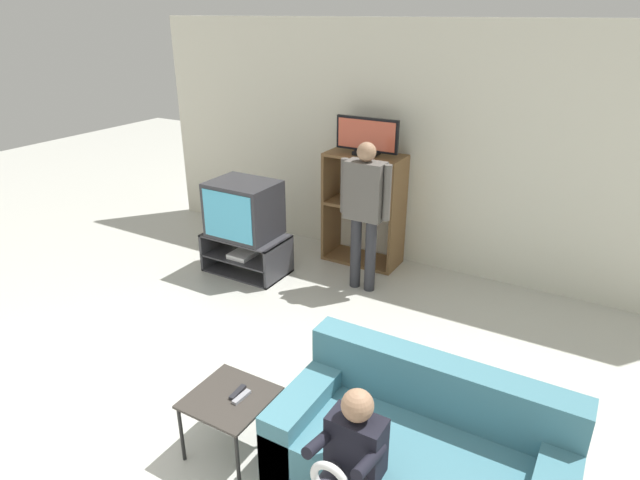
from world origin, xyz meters
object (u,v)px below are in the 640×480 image
object	(u,v)px
media_shelf	(363,208)
tv_stand	(246,254)
television_main	(244,209)
person_standing_adult	(365,204)
couch	(419,455)
person_seated_child	(348,460)
remote_control_black	(238,392)
television_flat	(367,137)
remote_control_white	(242,397)
snack_table	(230,403)

from	to	relation	value
media_shelf	tv_stand	bearing A→B (deg)	-137.65
television_main	person_standing_adult	xyz separation A→B (m)	(1.28, 0.27, 0.20)
couch	person_seated_child	bearing A→B (deg)	-114.60
couch	person_standing_adult	world-z (taller)	person_standing_adult
tv_stand	couch	xyz separation A→B (m)	(2.68, -1.84, 0.06)
tv_stand	remote_control_black	distance (m)	2.62
remote_control_black	person_standing_adult	distance (m)	2.46
television_flat	person_standing_adult	bearing A→B (deg)	-64.56
tv_stand	remote_control_white	distance (m)	2.67
couch	person_standing_adult	distance (m)	2.64
television_main	media_shelf	bearing A→B (deg)	41.24
tv_stand	remote_control_white	world-z (taller)	remote_control_white
person_standing_adult	snack_table	bearing A→B (deg)	-83.81
remote_control_white	snack_table	bearing A→B (deg)	-157.66
media_shelf	remote_control_white	bearing A→B (deg)	-78.14
media_shelf	remote_control_white	world-z (taller)	media_shelf
remote_control_white	couch	xyz separation A→B (m)	(1.07, 0.28, -0.18)
remote_control_black	remote_control_white	xyz separation A→B (m)	(0.05, -0.02, 0.00)
person_seated_child	remote_control_black	bearing A→B (deg)	166.09
remote_control_black	remote_control_white	size ratio (longest dim) A/B	1.00
remote_control_black	couch	distance (m)	1.16
television_flat	television_main	bearing A→B (deg)	-140.09
snack_table	couch	xyz separation A→B (m)	(1.15, 0.31, -0.12)
tv_stand	remote_control_white	bearing A→B (deg)	-52.88
remote_control_black	couch	xyz separation A→B (m)	(1.12, 0.26, -0.18)
television_flat	person_standing_adult	distance (m)	0.81
media_shelf	television_main	bearing A→B (deg)	-138.76
remote_control_black	person_standing_adult	bearing A→B (deg)	92.96
tv_stand	remote_control_black	bearing A→B (deg)	-53.42
television_main	television_flat	size ratio (longest dim) A/B	0.99
media_shelf	television_flat	bearing A→B (deg)	-46.18
tv_stand	person_standing_adult	size ratio (longest dim) A/B	0.58
television_main	couch	bearing A→B (deg)	-34.59
media_shelf	person_standing_adult	size ratio (longest dim) A/B	0.82
tv_stand	media_shelf	distance (m)	1.39
person_standing_adult	person_seated_child	world-z (taller)	person_standing_adult
television_main	couch	size ratio (longest dim) A/B	0.42
snack_table	remote_control_black	xyz separation A→B (m)	(0.03, 0.05, 0.06)
tv_stand	television_flat	distance (m)	1.80
remote_control_black	snack_table	bearing A→B (deg)	-121.85
tv_stand	television_flat	bearing A→B (deg)	41.02
remote_control_black	remote_control_white	distance (m)	0.05
television_main	remote_control_white	xyz separation A→B (m)	(1.62, -2.14, -0.28)
tv_stand	snack_table	world-z (taller)	snack_table
media_shelf	snack_table	distance (m)	3.10
remote_control_white	television_flat	bearing A→B (deg)	104.69
media_shelf	remote_control_black	bearing A→B (deg)	-78.95
television_main	person_standing_adult	world-z (taller)	person_standing_adult
television_main	couch	world-z (taller)	television_main
person_standing_adult	person_seated_child	bearing A→B (deg)	-65.53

